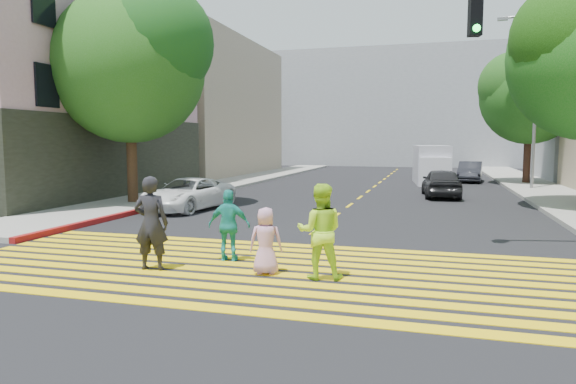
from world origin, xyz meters
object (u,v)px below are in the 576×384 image
at_px(silver_car, 436,168).
at_px(white_van, 431,166).
at_px(dark_car_parked, 470,172).
at_px(pedestrian_extra, 229,225).
at_px(pedestrian_man, 151,223).
at_px(pedestrian_child, 266,241).
at_px(pedestrian_woman, 320,231).
at_px(tree_right_far, 531,90).
at_px(dark_car_near, 441,183).
at_px(tree_left, 131,59).
at_px(white_sedan, 188,194).

xyz_separation_m(silver_car, white_van, (-0.29, -6.61, 0.46)).
bearing_deg(dark_car_parked, pedestrian_extra, -98.89).
xyz_separation_m(pedestrian_man, pedestrian_child, (2.29, 0.31, -0.29)).
height_order(pedestrian_woman, white_van, white_van).
distance_m(tree_right_far, dark_car_near, 10.83).
distance_m(tree_left, pedestrian_extra, 11.90).
relative_size(pedestrian_extra, white_sedan, 0.36).
bearing_deg(tree_left, white_sedan, -14.33).
bearing_deg(silver_car, white_sedan, 74.71).
bearing_deg(white_van, pedestrian_child, -103.52).
height_order(tree_left, white_sedan, tree_left).
height_order(tree_left, dark_car_near, tree_left).
height_order(tree_left, dark_car_parked, tree_left).
distance_m(dark_car_near, white_van, 7.56).
relative_size(dark_car_near, silver_car, 0.90).
xyz_separation_m(pedestrian_man, silver_car, (5.51, 29.67, -0.31)).
xyz_separation_m(pedestrian_child, dark_car_parked, (5.28, 24.98, -0.01)).
xyz_separation_m(pedestrian_extra, silver_car, (4.32, 28.53, -0.14)).
height_order(pedestrian_child, white_van, white_van).
height_order(pedestrian_child, dark_car_near, dark_car_near).
bearing_deg(tree_right_far, pedestrian_child, -109.58).
bearing_deg(white_sedan, silver_car, 74.93).
distance_m(tree_left, silver_car, 24.23).
relative_size(tree_right_far, dark_car_near, 2.07).
bearing_deg(dark_car_parked, white_sedan, -117.20).
height_order(white_sedan, dark_car_near, dark_car_near).
relative_size(tree_left, tree_right_far, 1.06).
distance_m(tree_left, dark_car_near, 14.43).
distance_m(pedestrian_woman, white_sedan, 10.58).
relative_size(tree_left, pedestrian_child, 6.55).
height_order(pedestrian_child, silver_car, pedestrian_child).
xyz_separation_m(pedestrian_extra, dark_car_parked, (6.38, 24.14, -0.13)).
xyz_separation_m(white_sedan, dark_car_parked, (11.02, 16.91, 0.05)).
height_order(dark_car_near, silver_car, dark_car_near).
distance_m(tree_right_far, pedestrian_man, 26.53).
xyz_separation_m(tree_right_far, white_van, (-5.45, -0.80, -4.39)).
bearing_deg(silver_car, dark_car_near, 98.35).
height_order(tree_left, pedestrian_man, tree_left).
relative_size(tree_right_far, white_van, 1.61).
height_order(pedestrian_man, dark_car_parked, pedestrian_man).
relative_size(tree_right_far, silver_car, 1.86).
relative_size(pedestrian_child, white_van, 0.26).
distance_m(white_sedan, dark_car_near, 11.63).
height_order(pedestrian_child, pedestrian_extra, pedestrian_extra).
bearing_deg(pedestrian_extra, white_sedan, -65.78).
height_order(tree_left, pedestrian_woman, tree_left).
bearing_deg(pedestrian_extra, pedestrian_child, 134.27).
height_order(tree_left, pedestrian_child, tree_left).
distance_m(tree_left, pedestrian_woman, 13.82).
relative_size(pedestrian_child, dark_car_parked, 0.33).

